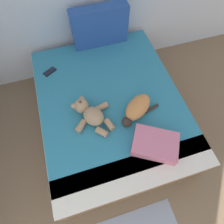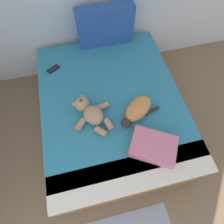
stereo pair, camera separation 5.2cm
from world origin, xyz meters
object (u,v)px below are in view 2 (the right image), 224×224
at_px(patterned_cushion, 105,26).
at_px(cell_phone, 53,69).
at_px(bed, 111,111).
at_px(cat, 137,110).
at_px(teddy_bear, 90,112).
at_px(throw_pillow, 153,147).

bearing_deg(patterned_cushion, cell_phone, -156.83).
relative_size(bed, cell_phone, 11.63).
height_order(cat, cell_phone, cat).
height_order(patterned_cushion, cat, patterned_cushion).
relative_size(bed, teddy_bear, 4.00).
distance_m(cat, throw_pillow, 0.39).
xyz_separation_m(bed, throw_pillow, (0.24, -0.62, 0.32)).
xyz_separation_m(cat, throw_pillow, (0.03, -0.39, -0.02)).
xyz_separation_m(cat, cell_phone, (-0.77, 0.79, -0.07)).
relative_size(teddy_bear, throw_pillow, 1.19).
height_order(bed, throw_pillow, throw_pillow).
xyz_separation_m(teddy_bear, throw_pillow, (0.49, -0.47, -0.01)).
distance_m(cell_phone, throw_pillow, 1.42).
bearing_deg(cat, bed, 131.93).
relative_size(cell_phone, throw_pillow, 0.41).
height_order(bed, cell_phone, cell_phone).
bearing_deg(cat, cell_phone, 134.33).
height_order(bed, patterned_cushion, patterned_cushion).
bearing_deg(throw_pillow, teddy_bear, 135.95).
xyz_separation_m(bed, cat, (0.21, -0.23, 0.34)).
bearing_deg(patterned_cushion, throw_pillow, -85.86).
bearing_deg(patterned_cushion, cat, -86.09).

